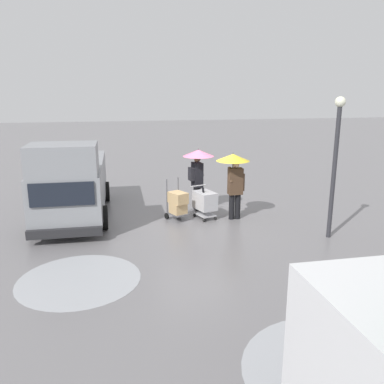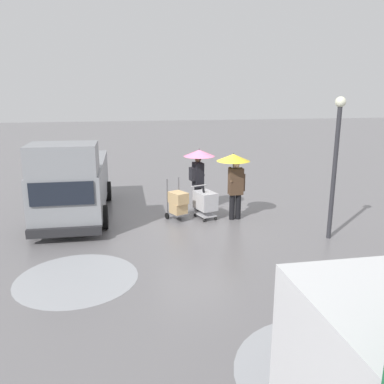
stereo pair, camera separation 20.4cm
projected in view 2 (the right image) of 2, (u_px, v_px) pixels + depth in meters
ground_plane at (196, 219)px, 12.68m from camera, size 90.00×90.00×0.00m
slush_patch_near_cluster at (336, 376)px, 5.68m from camera, size 2.95×2.95×0.01m
slush_patch_under_van at (77, 278)px, 8.65m from camera, size 2.66×2.66×0.01m
cargo_van_parked_right at (73, 182)px, 12.66m from camera, size 2.30×5.39×2.60m
shopping_cart_vendor at (205, 201)px, 12.63m from camera, size 0.76×0.94×1.04m
hand_dolly_boxes at (178, 203)px, 12.49m from camera, size 0.75×0.85×1.32m
pedestrian_pink_side at (198, 166)px, 13.26m from camera, size 1.04×1.04×2.15m
pedestrian_black_side at (234, 171)px, 12.33m from camera, size 1.04×1.04×2.15m
street_lamp at (336, 154)px, 10.49m from camera, size 0.28×0.28×3.86m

